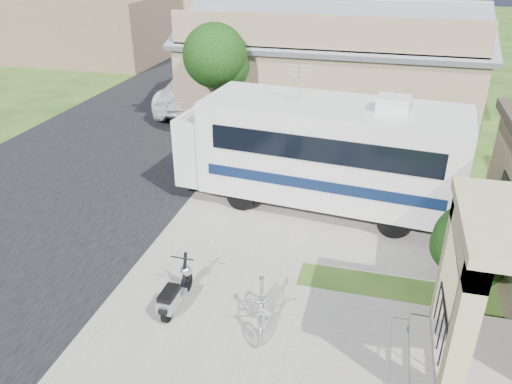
% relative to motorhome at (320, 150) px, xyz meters
% --- Properties ---
extents(ground, '(120.00, 120.00, 0.00)m').
position_rel_motorhome_xyz_m(ground, '(-0.87, -4.66, -1.79)').
color(ground, '#1D3B0F').
extents(street_slab, '(9.00, 80.00, 0.02)m').
position_rel_motorhome_xyz_m(street_slab, '(-8.37, 5.34, -1.78)').
color(street_slab, black).
rests_on(street_slab, ground).
extents(sidewalk_slab, '(4.00, 80.00, 0.06)m').
position_rel_motorhome_xyz_m(sidewalk_slab, '(-1.87, 5.34, -1.76)').
color(sidewalk_slab, slate).
rests_on(sidewalk_slab, ground).
extents(driveway_slab, '(7.00, 6.00, 0.05)m').
position_rel_motorhome_xyz_m(driveway_slab, '(0.63, -0.16, -1.77)').
color(driveway_slab, slate).
rests_on(driveway_slab, ground).
extents(walk_slab, '(4.00, 3.00, 0.05)m').
position_rel_motorhome_xyz_m(walk_slab, '(2.13, -5.66, -1.77)').
color(walk_slab, slate).
rests_on(walk_slab, ground).
extents(warehouse, '(12.50, 8.40, 5.04)m').
position_rel_motorhome_xyz_m(warehouse, '(-0.87, 9.30, 0.19)').
color(warehouse, '#766549').
rests_on(warehouse, ground).
extents(distant_bldg_far, '(10.00, 8.00, 4.00)m').
position_rel_motorhome_xyz_m(distant_bldg_far, '(-17.87, 17.34, 0.21)').
color(distant_bldg_far, brown).
rests_on(distant_bldg_far, ground).
extents(distant_bldg_near, '(8.00, 7.00, 3.20)m').
position_rel_motorhome_xyz_m(distant_bldg_near, '(-15.87, 29.34, -0.19)').
color(distant_bldg_near, '#766549').
rests_on(distant_bldg_near, ground).
extents(street_tree_a, '(2.44, 2.40, 4.58)m').
position_rel_motorhome_xyz_m(street_tree_a, '(-4.56, 4.39, 1.45)').
color(street_tree_a, black).
rests_on(street_tree_a, ground).
extents(street_tree_b, '(2.44, 2.40, 4.73)m').
position_rel_motorhome_xyz_m(street_tree_b, '(-4.56, 14.39, 1.60)').
color(street_tree_b, black).
rests_on(street_tree_b, ground).
extents(street_tree_c, '(2.44, 2.40, 4.42)m').
position_rel_motorhome_xyz_m(street_tree_c, '(-4.56, 23.39, 1.31)').
color(street_tree_c, black).
rests_on(street_tree_c, ground).
extents(motorhome, '(8.37, 3.35, 4.18)m').
position_rel_motorhome_xyz_m(motorhome, '(0.00, 0.00, 0.00)').
color(motorhome, silver).
rests_on(motorhome, ground).
extents(shrub, '(1.97, 1.88, 2.42)m').
position_rel_motorhome_xyz_m(shrub, '(3.98, -3.01, -0.56)').
color(shrub, black).
rests_on(shrub, ground).
extents(scooter, '(0.53, 1.52, 1.00)m').
position_rel_motorhome_xyz_m(scooter, '(-2.25, -5.64, -1.34)').
color(scooter, black).
rests_on(scooter, ground).
extents(bicycle, '(0.83, 1.73, 1.00)m').
position_rel_motorhome_xyz_m(bicycle, '(-0.32, -5.70, -1.29)').
color(bicycle, '#ACACB4').
rests_on(bicycle, ground).
extents(pickup_truck, '(3.95, 6.70, 1.75)m').
position_rel_motorhome_xyz_m(pickup_truck, '(-7.10, 8.40, -0.92)').
color(pickup_truck, white).
rests_on(pickup_truck, ground).
extents(van, '(2.44, 5.62, 1.61)m').
position_rel_motorhome_xyz_m(van, '(-7.61, 14.90, -0.99)').
color(van, white).
rests_on(van, ground).
extents(garden_hose, '(0.45, 0.45, 0.20)m').
position_rel_motorhome_xyz_m(garden_hose, '(2.83, -5.20, -1.69)').
color(garden_hose, '#146426').
rests_on(garden_hose, ground).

